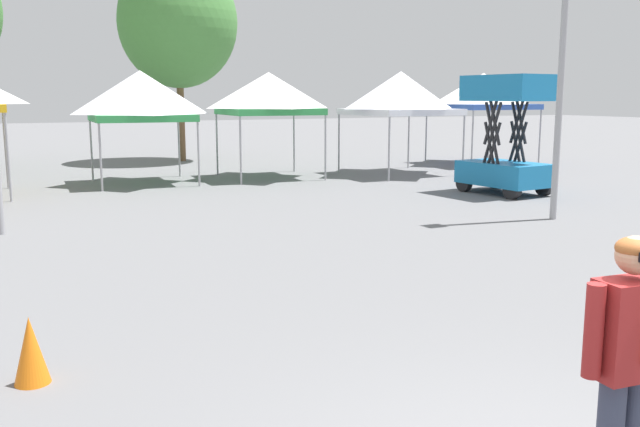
{
  "coord_description": "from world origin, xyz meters",
  "views": [
    {
      "loc": [
        -3.17,
        -2.78,
        2.57
      ],
      "look_at": [
        0.09,
        3.89,
        1.3
      ],
      "focal_mm": 38.38,
      "sensor_mm": 36.0,
      "label": 1
    }
  ],
  "objects_px": {
    "canopy_tent_behind_center": "(269,94)",
    "person_foreground": "(627,359)",
    "canopy_tent_far_left": "(141,96)",
    "light_pole_near_lift": "(565,14)",
    "traffic_cone_near_barrier": "(31,350)",
    "canopy_tent_far_right": "(401,93)",
    "tree_behind_tents_left": "(178,22)",
    "canopy_tent_right_of_center": "(483,91)",
    "scissor_lift": "(504,156)"
  },
  "relations": [
    {
      "from": "canopy_tent_far_right",
      "to": "canopy_tent_behind_center",
      "type": "bearing_deg",
      "value": 167.47
    },
    {
      "from": "light_pole_near_lift",
      "to": "tree_behind_tents_left",
      "type": "relative_size",
      "value": 0.92
    },
    {
      "from": "canopy_tent_far_left",
      "to": "canopy_tent_behind_center",
      "type": "distance_m",
      "value": 3.95
    },
    {
      "from": "canopy_tent_behind_center",
      "to": "light_pole_near_lift",
      "type": "height_order",
      "value": "light_pole_near_lift"
    },
    {
      "from": "canopy_tent_far_left",
      "to": "canopy_tent_behind_center",
      "type": "bearing_deg",
      "value": -4.09
    },
    {
      "from": "scissor_lift",
      "to": "light_pole_near_lift",
      "type": "distance_m",
      "value": 5.03
    },
    {
      "from": "person_foreground",
      "to": "traffic_cone_near_barrier",
      "type": "height_order",
      "value": "person_foreground"
    },
    {
      "from": "canopy_tent_far_left",
      "to": "traffic_cone_near_barrier",
      "type": "xyz_separation_m",
      "value": [
        -3.97,
        -14.21,
        -2.27
      ]
    },
    {
      "from": "canopy_tent_behind_center",
      "to": "person_foreground",
      "type": "relative_size",
      "value": 1.87
    },
    {
      "from": "canopy_tent_behind_center",
      "to": "canopy_tent_far_right",
      "type": "xyz_separation_m",
      "value": [
        4.29,
        -0.95,
        0.02
      ]
    },
    {
      "from": "person_foreground",
      "to": "canopy_tent_far_left",
      "type": "bearing_deg",
      "value": 87.27
    },
    {
      "from": "tree_behind_tents_left",
      "to": "canopy_tent_far_left",
      "type": "bearing_deg",
      "value": -113.78
    },
    {
      "from": "tree_behind_tents_left",
      "to": "canopy_tent_right_of_center",
      "type": "bearing_deg",
      "value": -31.86
    },
    {
      "from": "canopy_tent_far_left",
      "to": "scissor_lift",
      "type": "xyz_separation_m",
      "value": [
        8.19,
        -6.45,
        -1.58
      ]
    },
    {
      "from": "canopy_tent_far_right",
      "to": "traffic_cone_near_barrier",
      "type": "xyz_separation_m",
      "value": [
        -12.2,
        -12.97,
        -2.36
      ]
    },
    {
      "from": "canopy_tent_behind_center",
      "to": "scissor_lift",
      "type": "height_order",
      "value": "canopy_tent_behind_center"
    },
    {
      "from": "canopy_tent_far_right",
      "to": "light_pole_near_lift",
      "type": "height_order",
      "value": "light_pole_near_lift"
    },
    {
      "from": "traffic_cone_near_barrier",
      "to": "scissor_lift",
      "type": "bearing_deg",
      "value": 32.55
    },
    {
      "from": "scissor_lift",
      "to": "tree_behind_tents_left",
      "type": "relative_size",
      "value": 0.39
    },
    {
      "from": "traffic_cone_near_barrier",
      "to": "canopy_tent_far_right",
      "type": "bearing_deg",
      "value": 46.76
    },
    {
      "from": "canopy_tent_behind_center",
      "to": "person_foreground",
      "type": "xyz_separation_m",
      "value": [
        -4.79,
        -17.68,
        -1.63
      ]
    },
    {
      "from": "canopy_tent_far_left",
      "to": "person_foreground",
      "type": "bearing_deg",
      "value": -92.73
    },
    {
      "from": "canopy_tent_right_of_center",
      "to": "scissor_lift",
      "type": "height_order",
      "value": "canopy_tent_right_of_center"
    },
    {
      "from": "light_pole_near_lift",
      "to": "traffic_cone_near_barrier",
      "type": "relative_size",
      "value": 11.69
    },
    {
      "from": "canopy_tent_far_right",
      "to": "light_pole_near_lift",
      "type": "xyz_separation_m",
      "value": [
        -1.7,
        -8.71,
        1.54
      ]
    },
    {
      "from": "traffic_cone_near_barrier",
      "to": "person_foreground",
      "type": "bearing_deg",
      "value": -50.26
    },
    {
      "from": "canopy_tent_right_of_center",
      "to": "tree_behind_tents_left",
      "type": "height_order",
      "value": "tree_behind_tents_left"
    },
    {
      "from": "person_foreground",
      "to": "scissor_lift",
      "type": "bearing_deg",
      "value": 51.84
    },
    {
      "from": "canopy_tent_behind_center",
      "to": "scissor_lift",
      "type": "bearing_deg",
      "value": -55.42
    },
    {
      "from": "canopy_tent_right_of_center",
      "to": "scissor_lift",
      "type": "bearing_deg",
      "value": -124.94
    },
    {
      "from": "canopy_tent_far_left",
      "to": "scissor_lift",
      "type": "height_order",
      "value": "canopy_tent_far_left"
    },
    {
      "from": "canopy_tent_far_right",
      "to": "tree_behind_tents_left",
      "type": "bearing_deg",
      "value": 124.33
    },
    {
      "from": "canopy_tent_far_right",
      "to": "scissor_lift",
      "type": "distance_m",
      "value": 5.47
    },
    {
      "from": "traffic_cone_near_barrier",
      "to": "canopy_tent_behind_center",
      "type": "bearing_deg",
      "value": 60.42
    },
    {
      "from": "canopy_tent_far_left",
      "to": "canopy_tent_right_of_center",
      "type": "height_order",
      "value": "canopy_tent_right_of_center"
    },
    {
      "from": "canopy_tent_far_left",
      "to": "traffic_cone_near_barrier",
      "type": "bearing_deg",
      "value": -105.61
    },
    {
      "from": "scissor_lift",
      "to": "tree_behind_tents_left",
      "type": "distance_m",
      "value": 14.74
    },
    {
      "from": "canopy_tent_far_left",
      "to": "traffic_cone_near_barrier",
      "type": "height_order",
      "value": "canopy_tent_far_left"
    },
    {
      "from": "canopy_tent_right_of_center",
      "to": "canopy_tent_behind_center",
      "type": "bearing_deg",
      "value": -176.06
    },
    {
      "from": "person_foreground",
      "to": "canopy_tent_behind_center",
      "type": "bearing_deg",
      "value": 74.83
    },
    {
      "from": "tree_behind_tents_left",
      "to": "canopy_tent_behind_center",
      "type": "bearing_deg",
      "value": -81.38
    },
    {
      "from": "canopy_tent_far_left",
      "to": "light_pole_near_lift",
      "type": "bearing_deg",
      "value": -56.73
    },
    {
      "from": "light_pole_near_lift",
      "to": "scissor_lift",
      "type": "bearing_deg",
      "value": 64.6
    },
    {
      "from": "canopy_tent_far_left",
      "to": "light_pole_near_lift",
      "type": "distance_m",
      "value": 12.01
    },
    {
      "from": "traffic_cone_near_barrier",
      "to": "tree_behind_tents_left",
      "type": "bearing_deg",
      "value": 71.71
    },
    {
      "from": "canopy_tent_right_of_center",
      "to": "tree_behind_tents_left",
      "type": "distance_m",
      "value": 12.11
    },
    {
      "from": "tree_behind_tents_left",
      "to": "traffic_cone_near_barrier",
      "type": "xyz_separation_m",
      "value": [
        -6.87,
        -20.79,
        -5.11
      ]
    },
    {
      "from": "canopy_tent_behind_center",
      "to": "tree_behind_tents_left",
      "type": "relative_size",
      "value": 0.42
    },
    {
      "from": "canopy_tent_far_right",
      "to": "scissor_lift",
      "type": "xyz_separation_m",
      "value": [
        -0.04,
        -5.21,
        -1.67
      ]
    },
    {
      "from": "scissor_lift",
      "to": "canopy_tent_far_left",
      "type": "bearing_deg",
      "value": 141.78
    }
  ]
}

